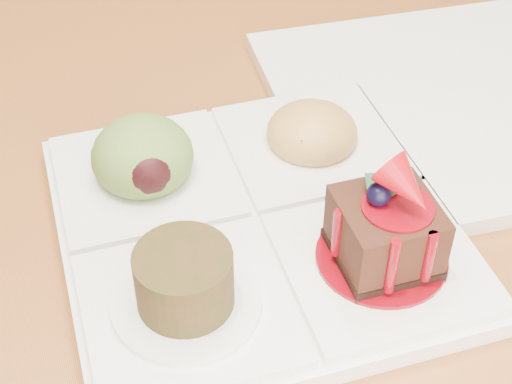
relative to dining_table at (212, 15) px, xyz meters
name	(u,v)px	position (x,y,z in m)	size (l,w,h in m)	color
dining_table	(212,15)	(0.00, 0.00, 0.00)	(1.00, 1.80, 0.75)	#9F5C29
sampler_plate	(252,210)	(-0.08, -0.37, 0.09)	(0.23, 0.23, 0.09)	white
second_plate	(449,104)	(0.09, -0.30, 0.07)	(0.24, 0.24, 0.01)	white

